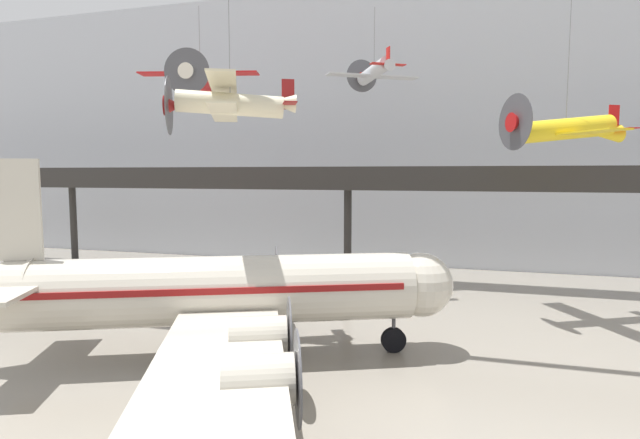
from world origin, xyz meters
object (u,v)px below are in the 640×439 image
Objects in this scene: suspended_plane_silver_racer at (374,72)px; suspended_plane_yellow_lowwing at (566,129)px; suspended_plane_red_highwing at (200,82)px; airliner_silver_main at (214,291)px; suspended_plane_cream_biplane at (230,103)px.

suspended_plane_silver_racer reaches higher than suspended_plane_yellow_lowwing.
suspended_plane_yellow_lowwing is 1.21× the size of suspended_plane_red_highwing.
airliner_silver_main is 2.99× the size of suspended_plane_red_highwing.
suspended_plane_cream_biplane reaches higher than airliner_silver_main.
suspended_plane_red_highwing reaches higher than suspended_plane_yellow_lowwing.
suspended_plane_red_highwing reaches higher than airliner_silver_main.
suspended_plane_red_highwing reaches higher than suspended_plane_cream_biplane.
suspended_plane_silver_racer is (4.79, 17.75, 13.83)m from airliner_silver_main.
suspended_plane_cream_biplane is (7.44, -10.00, -3.29)m from suspended_plane_red_highwing.
suspended_plane_silver_racer reaches higher than suspended_plane_red_highwing.
suspended_plane_red_highwing is (-13.03, -4.06, -0.79)m from suspended_plane_silver_racer.
airliner_silver_main is at bearing 133.15° from suspended_plane_silver_racer.
suspended_plane_silver_racer is at bearing -136.87° from suspended_plane_cream_biplane.
suspended_plane_cream_biplane is at bearing 23.05° from suspended_plane_red_highwing.
airliner_silver_main is at bearing 17.43° from suspended_plane_red_highwing.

